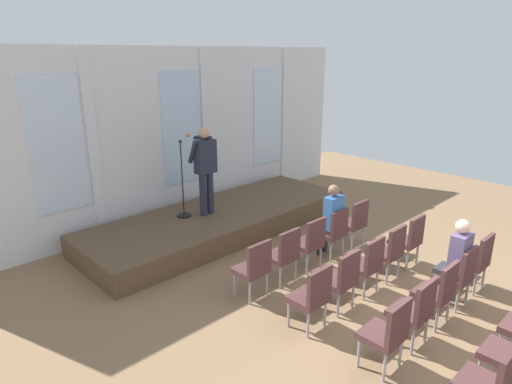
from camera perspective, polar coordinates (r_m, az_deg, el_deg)
The scene contains 23 objects.
ground_plane at distance 6.73m, azimuth 23.33°, elevation -16.00°, with size 15.73×15.73×0.00m, color #846647.
rear_partition at distance 9.74m, azimuth -9.67°, elevation 7.42°, with size 9.93×0.14×3.71m.
stage_platform at distance 9.17m, azimuth -4.62°, elevation -3.76°, with size 5.81×2.02×0.44m, color brown.
speaker at distance 8.65m, azimuth -6.69°, elevation 3.54°, with size 0.50×0.69×1.76m.
mic_stand at distance 8.78m, azimuth -9.48°, elevation -1.08°, with size 0.28×0.28×1.55m.
chair_r0_c0 at distance 6.61m, azimuth -0.24°, elevation -9.66°, with size 0.46×0.44×0.94m.
chair_r0_c1 at distance 7.03m, azimuth 3.69°, elevation -7.91°, with size 0.46×0.44×0.94m.
chair_r0_c2 at distance 7.49m, azimuth 7.12°, elevation -6.33°, with size 0.46×0.44×0.94m.
chair_r0_c3 at distance 7.98m, azimuth 10.13°, elevation -4.93°, with size 0.46×0.44×0.94m.
audience_r0_c3 at distance 7.94m, azimuth 9.76°, elevation -3.27°, with size 0.36×0.39×1.38m.
chair_r0_c4 at distance 8.49m, azimuth 12.77°, elevation -3.68°, with size 0.46×0.44×0.94m.
chair_r1_c0 at distance 5.96m, azimuth 7.38°, elevation -13.13°, with size 0.46×0.44×0.94m.
chair_r1_c1 at distance 6.42m, azimuth 11.15°, elevation -10.87°, with size 0.46×0.44×0.94m.
chair_r1_c2 at distance 6.92m, azimuth 14.35°, elevation -8.90°, with size 0.46×0.44×0.94m.
chair_r1_c3 at distance 7.45m, azimuth 17.08°, elevation -7.17°, with size 0.46×0.44×0.94m.
chair_r1_c4 at distance 7.99m, azimuth 19.42°, elevation -5.67°, with size 0.46×0.44×0.94m.
chair_r2_c0 at distance 5.46m, azimuth 16.91°, elevation -17.02°, with size 0.46×0.44×0.94m.
chair_r2_c1 at distance 5.96m, azimuth 20.15°, elevation -14.13°, with size 0.46×0.44×0.94m.
chair_r2_c2 at distance 6.50m, azimuth 22.81°, elevation -11.68°, with size 0.46×0.44×0.94m.
chair_r2_c3 at distance 7.06m, azimuth 25.02°, elevation -9.58°, with size 0.46×0.44×0.94m.
audience_r2_c3 at distance 6.99m, azimuth 24.64°, elevation -7.85°, with size 0.36×0.39×1.35m.
chair_r2_c4 at distance 7.63m, azimuth 26.88°, elevation -7.79°, with size 0.46×0.44×0.94m.
chair_r3_c0 at distance 5.15m, azimuth 28.42°, elevation -20.95°, with size 0.46×0.44×0.94m.
Camera 1 is at (-5.38, -1.87, 3.58)m, focal length 30.57 mm.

